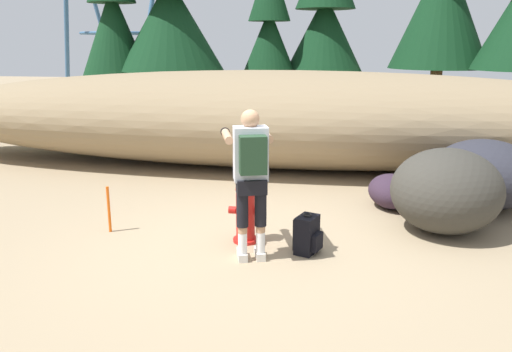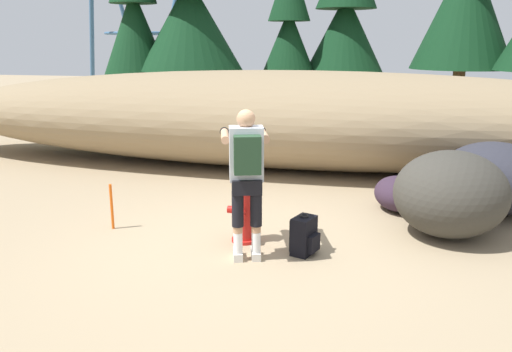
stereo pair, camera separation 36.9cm
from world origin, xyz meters
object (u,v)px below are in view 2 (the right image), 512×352
object	(u,v)px
spare_backpack	(304,236)
utility_worker	(246,167)
boulder_outlier	(435,189)
fire_hydrant	(244,214)
boulder_large	(495,177)
boulder_mid	(451,194)
survey_stake	(112,207)
boulder_small	(399,194)

from	to	relation	value
spare_backpack	utility_worker	bearing A→B (deg)	-137.59
utility_worker	boulder_outlier	distance (m)	3.52
fire_hydrant	boulder_outlier	distance (m)	3.20
spare_backpack	boulder_outlier	size ratio (longest dim) A/B	0.70
spare_backpack	boulder_large	bearing A→B (deg)	61.64
spare_backpack	fire_hydrant	bearing A→B (deg)	-176.29
fire_hydrant	boulder_large	distance (m)	3.74
boulder_mid	survey_stake	bearing A→B (deg)	-170.59
boulder_large	boulder_outlier	bearing A→B (deg)	168.14
fire_hydrant	boulder_mid	bearing A→B (deg)	17.32
boulder_small	survey_stake	xyz separation A→B (m)	(-3.66, -1.59, 0.06)
fire_hydrant	boulder_mid	xyz separation A→B (m)	(2.45, 0.76, 0.19)
survey_stake	boulder_small	bearing A→B (deg)	23.48
survey_stake	boulder_outlier	bearing A→B (deg)	25.57
utility_worker	boulder_mid	size ratio (longest dim) A/B	1.15
fire_hydrant	spare_backpack	xyz separation A→B (m)	(0.76, -0.23, -0.13)
fire_hydrant	boulder_small	size ratio (longest dim) A/B	0.88
utility_worker	boulder_outlier	size ratio (longest dim) A/B	2.49
utility_worker	boulder_mid	distance (m)	2.67
boulder_large	survey_stake	xyz separation A→B (m)	(-4.98, -1.85, -0.20)
spare_backpack	boulder_mid	world-z (taller)	boulder_mid
spare_backpack	boulder_small	world-z (taller)	boulder_small
boulder_outlier	survey_stake	distance (m)	4.66
boulder_outlier	spare_backpack	bearing A→B (deg)	-125.91
spare_backpack	boulder_mid	size ratio (longest dim) A/B	0.32
utility_worker	boulder_outlier	bearing A→B (deg)	-58.59
utility_worker	spare_backpack	bearing A→B (deg)	-84.77
boulder_mid	fire_hydrant	bearing A→B (deg)	-162.68
boulder_small	boulder_outlier	bearing A→B (deg)	37.89
spare_backpack	boulder_small	bearing A→B (deg)	79.51
boulder_outlier	survey_stake	xyz separation A→B (m)	(-4.20, -2.01, 0.07)
boulder_mid	boulder_small	distance (m)	1.09
boulder_mid	boulder_outlier	size ratio (longest dim) A/B	2.15
boulder_large	boulder_mid	world-z (taller)	boulder_mid
boulder_large	boulder_mid	bearing A→B (deg)	-123.33
boulder_mid	boulder_outlier	bearing A→B (deg)	90.92
boulder_small	spare_backpack	bearing A→B (deg)	-120.92
boulder_large	survey_stake	size ratio (longest dim) A/B	2.66
fire_hydrant	spare_backpack	distance (m)	0.81
spare_backpack	boulder_mid	bearing A→B (deg)	50.86
spare_backpack	survey_stake	world-z (taller)	survey_stake
boulder_large	survey_stake	bearing A→B (deg)	-159.63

